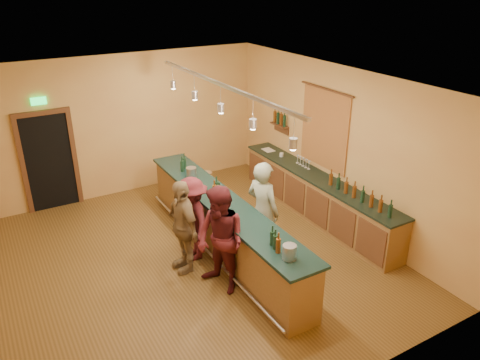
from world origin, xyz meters
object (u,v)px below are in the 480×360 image
tasting_bar (223,223)px  customer_a (221,241)px  customer_c (193,219)px  bar_stool (205,178)px  customer_b (183,226)px  back_counter (317,196)px  bartender (263,211)px

tasting_bar → customer_a: 1.15m
customer_c → bar_stool: (1.28, 2.09, -0.30)m
customer_b → tasting_bar: bearing=97.5°
tasting_bar → bar_stool: tasting_bar is taller
tasting_bar → bar_stool: 2.32m
customer_b → customer_c: 0.39m
customer_a → customer_c: size_ratio=1.15×
back_counter → tasting_bar: (-2.33, -0.18, 0.12)m
bartender → customer_c: bearing=44.1°
back_counter → bar_stool: 2.58m
customer_a → customer_b: bearing=-175.2°
bartender → customer_a: bartender is taller
back_counter → tasting_bar: tasting_bar is taller
customer_a → customer_b: size_ratio=1.07×
back_counter → customer_a: bearing=-158.3°
back_counter → customer_b: (-3.17, -0.32, 0.35)m
bartender → tasting_bar: bearing=31.1°
bartender → customer_c: (-1.10, 0.59, -0.14)m
bar_stool → bartender: bearing=-93.8°
tasting_bar → bartender: 0.80m
back_counter → bar_stool: size_ratio=7.21×
customer_b → bartender: bearing=74.3°
bartender → customer_c: bartender is taller
back_counter → customer_a: size_ratio=2.52×
bar_stool → tasting_bar: bearing=-108.3°
tasting_bar → customer_a: size_ratio=2.82×
back_counter → customer_b: size_ratio=2.71×
tasting_bar → bartender: size_ratio=2.76×
customer_b → customer_a: bearing=17.8°
back_counter → customer_b: bearing=-174.3°
bar_stool → customer_c: bearing=-121.4°
bartender → bar_stool: bearing=-21.4°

